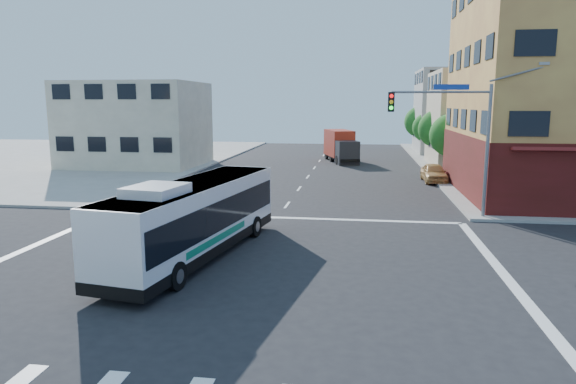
# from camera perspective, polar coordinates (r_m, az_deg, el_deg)

# --- Properties ---
(ground) EXTENTS (120.00, 120.00, 0.00)m
(ground) POSITION_cam_1_polar(r_m,az_deg,el_deg) (18.49, -5.95, -9.30)
(ground) COLOR black
(ground) RESTS_ON ground
(sidewalk_nw) EXTENTS (50.00, 50.00, 0.15)m
(sidewalk_nw) POSITION_cam_1_polar(r_m,az_deg,el_deg) (65.41, -28.93, 3.40)
(sidewalk_nw) COLOR gray
(sidewalk_nw) RESTS_ON ground
(building_east_near) EXTENTS (12.06, 10.06, 9.00)m
(building_east_near) POSITION_cam_1_polar(r_m,az_deg,el_deg) (52.47, 22.28, 7.46)
(building_east_near) COLOR tan
(building_east_near) RESTS_ON ground
(building_east_far) EXTENTS (12.06, 10.06, 10.00)m
(building_east_far) POSITION_cam_1_polar(r_m,az_deg,el_deg) (66.13, 19.38, 8.42)
(building_east_far) COLOR #979893
(building_east_far) RESTS_ON ground
(building_west) EXTENTS (12.06, 10.06, 8.00)m
(building_west) POSITION_cam_1_polar(r_m,az_deg,el_deg) (51.57, -16.46, 7.20)
(building_west) COLOR beige
(building_west) RESTS_ON ground
(signal_mast_ne) EXTENTS (7.91, 1.13, 8.07)m
(signal_mast_ne) POSITION_cam_1_polar(r_m,az_deg,el_deg) (27.97, 18.05, 7.19)
(signal_mast_ne) COLOR slate
(signal_mast_ne) RESTS_ON ground
(street_tree_a) EXTENTS (3.60, 3.60, 5.53)m
(street_tree_a) POSITION_cam_1_polar(r_m,az_deg,el_deg) (45.55, 17.80, 6.30)
(street_tree_a) COLOR #3D2816
(street_tree_a) RESTS_ON ground
(street_tree_b) EXTENTS (3.80, 3.80, 5.79)m
(street_tree_b) POSITION_cam_1_polar(r_m,az_deg,el_deg) (53.43, 16.40, 7.01)
(street_tree_b) COLOR #3D2816
(street_tree_b) RESTS_ON ground
(street_tree_c) EXTENTS (3.40, 3.40, 5.29)m
(street_tree_c) POSITION_cam_1_polar(r_m,az_deg,el_deg) (61.37, 15.33, 7.11)
(street_tree_c) COLOR #3D2816
(street_tree_c) RESTS_ON ground
(street_tree_d) EXTENTS (4.00, 4.00, 6.03)m
(street_tree_d) POSITION_cam_1_polar(r_m,az_deg,el_deg) (69.29, 14.54, 7.77)
(street_tree_d) COLOR #3D2816
(street_tree_d) RESTS_ON ground
(transit_bus) EXTENTS (4.14, 11.39, 3.30)m
(transit_bus) POSITION_cam_1_polar(r_m,az_deg,el_deg) (20.54, -10.23, -2.76)
(transit_bus) COLOR black
(transit_bus) RESTS_ON ground
(box_truck) EXTENTS (4.03, 7.50, 3.24)m
(box_truck) POSITION_cam_1_polar(r_m,az_deg,el_deg) (53.70, 5.90, 5.04)
(box_truck) COLOR #232428
(box_truck) RESTS_ON ground
(parked_car) EXTENTS (1.81, 4.25, 1.43)m
(parked_car) POSITION_cam_1_polar(r_m,az_deg,el_deg) (41.32, 15.90, 2.07)
(parked_car) COLOR tan
(parked_car) RESTS_ON ground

